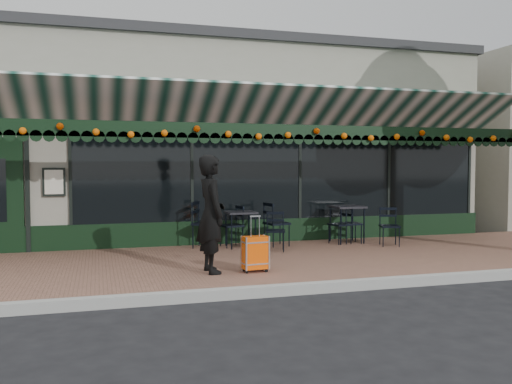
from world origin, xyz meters
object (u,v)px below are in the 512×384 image
object	(u,v)px
chair_a_left	(340,225)
chair_b_front	(275,231)
cafe_table_b	(240,215)
chair_a_right	(351,224)
cafe_table_a	(347,209)
chair_a_front	(390,227)
chair_b_right	(277,224)
woman	(211,214)
suitcase	(255,253)
chair_solo	(205,224)
chair_b_left	(231,226)

from	to	relation	value
chair_a_left	chair_b_front	size ratio (longest dim) A/B	1.04
cafe_table_b	chair_a_right	xyz separation A→B (m)	(2.42, -0.12, -0.25)
cafe_table_a	chair_a_right	xyz separation A→B (m)	(0.05, -0.10, -0.31)
chair_a_front	chair_b_right	world-z (taller)	chair_b_right
woman	cafe_table_a	size ratio (longest dim) A/B	2.31
chair_a_right	woman	bearing A→B (deg)	127.56
woman	chair_b_front	xyz separation A→B (m)	(1.62, 1.70, -0.54)
chair_a_left	chair_b_right	size ratio (longest dim) A/B	0.88
chair_b_front	chair_a_left	bearing A→B (deg)	35.51
cafe_table_a	chair_a_left	distance (m)	0.40
woman	chair_a_right	bearing A→B (deg)	-62.88
cafe_table_b	woman	bearing A→B (deg)	-114.79
chair_a_front	chair_b_front	world-z (taller)	chair_a_front
chair_a_front	woman	bearing A→B (deg)	-140.05
suitcase	chair_b_front	distance (m)	2.09
cafe_table_b	chair_b_right	distance (m)	0.80
chair_a_left	chair_b_right	world-z (taller)	chair_b_right
chair_a_front	chair_solo	size ratio (longest dim) A/B	0.84
woman	cafe_table_b	size ratio (longest dim) A/B	2.51
chair_solo	cafe_table_b	bearing A→B (deg)	-74.27
chair_a_right	chair_b_left	xyz separation A→B (m)	(-2.58, 0.23, 0.02)
cafe_table_a	chair_b_left	xyz separation A→B (m)	(-2.53, 0.13, -0.29)
suitcase	chair_a_front	distance (m)	3.88
chair_a_front	chair_a_right	bearing A→B (deg)	153.22
chair_a_front	chair_b_right	distance (m)	2.34
chair_a_front	chair_b_right	bearing A→B (deg)	-178.81
chair_solo	cafe_table_a	bearing A→B (deg)	-64.47
cafe_table_b	chair_b_right	size ratio (longest dim) A/B	0.80
suitcase	chair_a_front	world-z (taller)	suitcase
chair_a_front	chair_solo	xyz separation A→B (m)	(-3.71, 0.87, 0.07)
cafe_table_b	chair_a_right	size ratio (longest dim) A/B	0.89
cafe_table_a	chair_a_right	bearing A→B (deg)	-61.47
chair_a_left	chair_solo	size ratio (longest dim) A/B	0.84
chair_a_right	chair_b_right	xyz separation A→B (m)	(-1.65, 0.09, 0.05)
chair_b_right	chair_solo	world-z (taller)	chair_solo
suitcase	chair_a_right	xyz separation A→B (m)	(2.84, 2.40, 0.11)
woman	chair_b_right	distance (m)	3.02
chair_a_front	chair_b_front	xyz separation A→B (m)	(-2.48, 0.04, -0.02)
chair_b_front	chair_b_left	bearing A→B (deg)	149.42
chair_b_front	chair_solo	distance (m)	1.48
chair_a_left	chair_b_front	xyz separation A→B (m)	(-1.63, -0.53, -0.02)
chair_b_front	chair_solo	bearing A→B (deg)	163.45
chair_a_left	suitcase	bearing A→B (deg)	-61.49
cafe_table_b	chair_a_left	xyz separation A→B (m)	(2.16, -0.14, -0.26)
woman	chair_a_left	size ratio (longest dim) A/B	2.29
suitcase	woman	bearing A→B (deg)	160.40
chair_b_right	cafe_table_a	bearing A→B (deg)	-100.76
woman	suitcase	bearing A→B (deg)	-108.33
cafe_table_a	chair_b_left	bearing A→B (deg)	177.04
chair_a_left	chair_b_right	distance (m)	1.39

